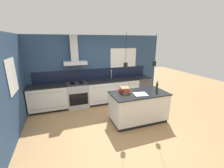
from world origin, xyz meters
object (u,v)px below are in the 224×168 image
(dishwasher, at_px, (142,87))
(book_stack, at_px, (125,90))
(red_supply_box, at_px, (124,91))
(bottle_on_island, at_px, (157,87))
(oven_range, at_px, (78,95))

(dishwasher, bearing_deg, book_stack, -133.98)
(red_supply_box, bearing_deg, dishwasher, 44.92)
(bottle_on_island, xyz_separation_m, red_supply_box, (-0.96, 0.28, -0.09))
(oven_range, distance_m, book_stack, 2.04)
(oven_range, distance_m, red_supply_box, 1.99)
(dishwasher, distance_m, red_supply_box, 2.21)
(oven_range, distance_m, bottle_on_island, 2.86)
(dishwasher, relative_size, red_supply_box, 3.60)
(oven_range, bearing_deg, red_supply_box, -51.76)
(bottle_on_island, height_order, red_supply_box, bottle_on_island)
(bottle_on_island, relative_size, red_supply_box, 1.35)
(oven_range, xyz_separation_m, red_supply_box, (1.19, -1.51, 0.51))
(oven_range, height_order, book_stack, book_stack)
(oven_range, bearing_deg, dishwasher, 0.09)
(oven_range, bearing_deg, book_stack, -51.76)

